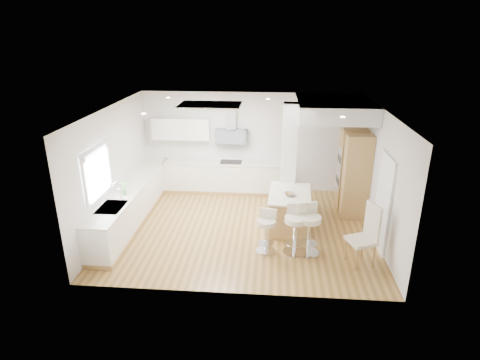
# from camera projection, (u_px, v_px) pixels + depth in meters

# --- Properties ---
(ground) EXTENTS (6.00, 6.00, 0.00)m
(ground) POSITION_uv_depth(u_px,v_px,m) (243.00, 228.00, 9.47)
(ground) COLOR #A87D3E
(ground) RESTS_ON ground
(ceiling) EXTENTS (6.00, 5.00, 0.02)m
(ceiling) POSITION_uv_depth(u_px,v_px,m) (243.00, 228.00, 9.47)
(ceiling) COLOR silver
(ceiling) RESTS_ON ground
(wall_back) EXTENTS (6.00, 0.04, 2.80)m
(wall_back) POSITION_uv_depth(u_px,v_px,m) (250.00, 142.00, 11.30)
(wall_back) COLOR silver
(wall_back) RESTS_ON ground
(wall_left) EXTENTS (0.04, 5.00, 2.80)m
(wall_left) POSITION_uv_depth(u_px,v_px,m) (113.00, 168.00, 9.20)
(wall_left) COLOR silver
(wall_left) RESTS_ON ground
(wall_right) EXTENTS (0.04, 5.00, 2.80)m
(wall_right) POSITION_uv_depth(u_px,v_px,m) (380.00, 176.00, 8.74)
(wall_right) COLOR silver
(wall_right) RESTS_ON ground
(skylight) EXTENTS (4.10, 2.10, 0.06)m
(skylight) POSITION_uv_depth(u_px,v_px,m) (210.00, 106.00, 9.10)
(skylight) COLOR white
(skylight) RESTS_ON ground
(window_left) EXTENTS (0.06, 1.28, 1.07)m
(window_left) POSITION_uv_depth(u_px,v_px,m) (97.00, 169.00, 8.25)
(window_left) COLOR white
(window_left) RESTS_ON ground
(doorway_right) EXTENTS (0.05, 1.00, 2.10)m
(doorway_right) POSITION_uv_depth(u_px,v_px,m) (383.00, 204.00, 8.32)
(doorway_right) COLOR #4F463E
(doorway_right) RESTS_ON ground
(counter_left) EXTENTS (0.63, 4.50, 1.35)m
(counter_left) POSITION_uv_depth(u_px,v_px,m) (133.00, 202.00, 9.72)
(counter_left) COLOR tan
(counter_left) RESTS_ON ground
(counter_back) EXTENTS (3.62, 0.63, 2.50)m
(counter_back) POSITION_uv_depth(u_px,v_px,m) (217.00, 168.00, 11.36)
(counter_back) COLOR tan
(counter_back) RESTS_ON ground
(pillar) EXTENTS (0.35, 0.35, 2.80)m
(pillar) POSITION_uv_depth(u_px,v_px,m) (289.00, 160.00, 9.77)
(pillar) COLOR white
(pillar) RESTS_ON ground
(soffit) EXTENTS (1.78, 2.20, 0.40)m
(soffit) POSITION_uv_depth(u_px,v_px,m) (334.00, 108.00, 9.68)
(soffit) COLOR silver
(soffit) RESTS_ON ground
(oven_column) EXTENTS (0.63, 1.21, 2.10)m
(oven_column) POSITION_uv_depth(u_px,v_px,m) (353.00, 172.00, 10.03)
(oven_column) COLOR tan
(oven_column) RESTS_ON ground
(peninsula) EXTENTS (1.02, 1.48, 0.94)m
(peninsula) POSITION_uv_depth(u_px,v_px,m) (289.00, 210.00, 9.35)
(peninsula) COLOR tan
(peninsula) RESTS_ON ground
(bar_stool_a) EXTENTS (0.49, 0.49, 0.93)m
(bar_stool_a) POSITION_uv_depth(u_px,v_px,m) (266.00, 229.00, 8.30)
(bar_stool_a) COLOR silver
(bar_stool_a) RESTS_ON ground
(bar_stool_b) EXTENTS (0.54, 0.54, 1.06)m
(bar_stool_b) POSITION_uv_depth(u_px,v_px,m) (295.00, 227.00, 8.22)
(bar_stool_b) COLOR silver
(bar_stool_b) RESTS_ON ground
(bar_stool_c) EXTENTS (0.60, 0.60, 1.09)m
(bar_stool_c) POSITION_uv_depth(u_px,v_px,m) (309.00, 227.00, 8.20)
(bar_stool_c) COLOR silver
(bar_stool_c) RESTS_ON ground
(dining_chair) EXTENTS (0.64, 0.64, 1.27)m
(dining_chair) POSITION_uv_depth(u_px,v_px,m) (367.00, 232.00, 7.83)
(dining_chair) COLOR beige
(dining_chair) RESTS_ON ground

